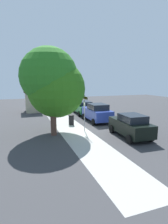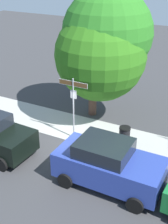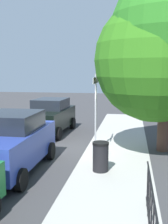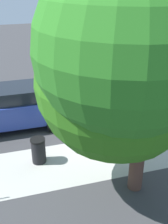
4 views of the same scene
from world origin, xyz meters
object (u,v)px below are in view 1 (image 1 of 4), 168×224
(street_sign, at_px, (85,105))
(car_black, at_px, (131,125))
(utility_shed, at_px, (34,101))
(car_green, at_px, (83,107))
(shade_tree, at_px, (53,83))
(car_blue, at_px, (97,113))
(trash_bin, at_px, (71,120))

(street_sign, relative_size, car_black, 0.76)
(car_black, relative_size, utility_shed, 1.30)
(street_sign, xyz_separation_m, car_green, (7.59, -2.55, -1.40))
(street_sign, distance_m, shade_tree, 3.25)
(car_blue, height_order, car_green, car_blue)
(utility_shed, bearing_deg, shade_tree, -176.05)
(street_sign, bearing_deg, shade_tree, 84.03)
(car_green, distance_m, utility_shed, 7.12)
(street_sign, height_order, shade_tree, shade_tree)
(street_sign, bearing_deg, car_blue, -40.02)
(street_sign, xyz_separation_m, shade_tree, (0.27, 2.63, 1.90))
(shade_tree, xyz_separation_m, car_black, (-3.08, -5.43, -3.23))
(street_sign, distance_m, trash_bin, 3.10)
(street_sign, xyz_separation_m, car_black, (-2.81, -2.80, -1.34))
(street_sign, relative_size, car_green, 0.67)
(car_blue, relative_size, trash_bin, 4.32)
(car_green, height_order, utility_shed, utility_shed)
(trash_bin, bearing_deg, car_blue, -81.61)
(car_blue, xyz_separation_m, car_green, (4.65, -0.08, -0.11))
(car_black, bearing_deg, shade_tree, 62.66)
(car_green, height_order, trash_bin, car_green)
(shade_tree, bearing_deg, utility_shed, 3.95)
(street_sign, distance_m, car_black, 4.19)
(trash_bin, bearing_deg, shade_tree, 136.26)
(car_green, distance_m, trash_bin, 5.94)
(shade_tree, distance_m, car_blue, 6.57)
(car_black, xyz_separation_m, utility_shed, (14.28, 6.20, 0.57))
(shade_tree, bearing_deg, car_green, -35.26)
(car_black, relative_size, car_green, 0.88)
(shade_tree, xyz_separation_m, trash_bin, (2.22, -2.13, -3.66))
(car_black, distance_m, car_green, 10.40)
(shade_tree, height_order, car_blue, shade_tree)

